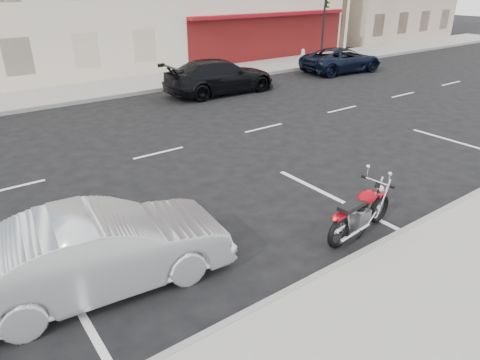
# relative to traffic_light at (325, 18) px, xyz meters

# --- Properties ---
(ground) EXTENTS (120.00, 120.00, 0.00)m
(ground) POSITION_rel_traffic_light_xyz_m (-13.50, -8.33, -2.56)
(ground) COLOR black
(ground) RESTS_ON ground
(curb_near) EXTENTS (80.00, 0.12, 0.16)m
(curb_near) POSITION_rel_traffic_light_xyz_m (-18.50, -15.33, -2.48)
(curb_near) COLOR gray
(curb_near) RESTS_ON ground
(curb_far) EXTENTS (80.00, 0.12, 0.16)m
(curb_far) POSITION_rel_traffic_light_xyz_m (-18.50, -1.33, -2.48)
(curb_far) COLOR gray
(curb_far) RESTS_ON ground
(traffic_light) EXTENTS (0.26, 0.30, 3.80)m
(traffic_light) POSITION_rel_traffic_light_xyz_m (0.00, 0.00, 0.00)
(traffic_light) COLOR black
(traffic_light) RESTS_ON sidewalk_far
(fire_hydrant) EXTENTS (0.20, 0.20, 0.72)m
(fire_hydrant) POSITION_rel_traffic_light_xyz_m (-1.50, 0.17, -2.03)
(fire_hydrant) COLOR beige
(fire_hydrant) RESTS_ON sidewalk_far
(motorcycle) EXTENTS (2.03, 0.67, 1.02)m
(motorcycle) POSITION_rel_traffic_light_xyz_m (-13.57, -14.67, -2.09)
(motorcycle) COLOR black
(motorcycle) RESTS_ON ground
(sedan_silver) EXTENTS (4.33, 1.92, 1.38)m
(sedan_silver) POSITION_rel_traffic_light_xyz_m (-18.94, -13.32, -1.87)
(sedan_silver) COLOR #B6BABE
(sedan_silver) RESTS_ON ground
(suv_far) EXTENTS (4.92, 2.61, 1.32)m
(suv_far) POSITION_rel_traffic_light_xyz_m (-1.70, -3.10, -1.90)
(suv_far) COLOR black
(suv_far) RESTS_ON ground
(car_far) EXTENTS (5.23, 2.27, 1.50)m
(car_far) POSITION_rel_traffic_light_xyz_m (-9.87, -3.22, -1.81)
(car_far) COLOR black
(car_far) RESTS_ON ground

